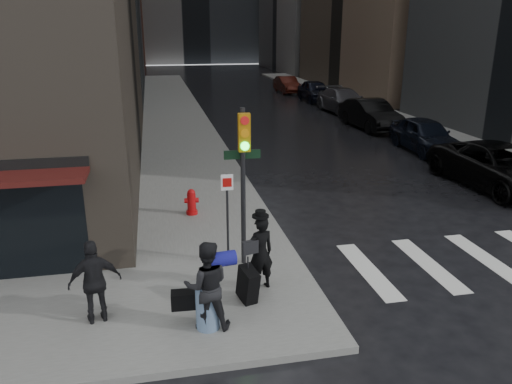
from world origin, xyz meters
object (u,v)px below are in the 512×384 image
parked_car_0 (500,167)px  parked_car_4 (315,91)px  parked_car_1 (425,135)px  parked_car_2 (371,114)px  fire_hydrant (192,203)px  parked_car_5 (287,85)px  parked_car_3 (343,101)px  man_greycoat (95,282)px  traffic_light (242,167)px  man_jeans (206,286)px  man_overcoat (258,258)px

parked_car_0 → parked_car_4: bearing=85.6°
parked_car_1 → parked_car_2: (-0.20, 5.67, 0.05)m
fire_hydrant → parked_car_5: size_ratio=0.18×
parked_car_3 → fire_hydrant: bearing=-126.6°
man_greycoat → parked_car_4: man_greycoat is taller
man_greycoat → parked_car_5: man_greycoat is taller
man_greycoat → parked_car_5: bearing=-122.9°
fire_hydrant → parked_car_1: 13.17m
parked_car_2 → traffic_light: bearing=-126.3°
fire_hydrant → parked_car_0: 11.22m
fire_hydrant → parked_car_2: size_ratio=0.16×
man_jeans → parked_car_0: bearing=-145.4°
parked_car_2 → parked_car_3: size_ratio=0.91×
fire_hydrant → parked_car_1: parked_car_1 is taller
fire_hydrant → parked_car_3: 21.40m
man_greycoat → fire_hydrant: 5.98m
man_overcoat → parked_car_0: 11.73m
parked_car_1 → parked_car_3: bearing=90.3°
parked_car_2 → parked_car_1: bearing=-91.2°
traffic_light → parked_car_5: (9.95, 32.88, -1.87)m
fire_hydrant → parked_car_1: (11.44, 6.51, 0.28)m
man_jeans → parked_car_4: size_ratio=0.37×
man_overcoat → parked_car_2: man_overcoat is taller
man_greycoat → parked_car_0: 14.87m
man_greycoat → fire_hydrant: man_greycoat is taller
parked_car_3 → parked_car_4: size_ratio=1.17×
parked_car_3 → parked_car_1: bearing=-94.9°
parked_car_4 → parked_car_5: 5.73m
man_overcoat → parked_car_5: 35.59m
parked_car_1 → parked_car_0: bearing=-90.5°
parked_car_1 → parked_car_2: parked_car_2 is taller
traffic_light → man_jeans: bearing=-113.4°
parked_car_1 → parked_car_3: size_ratio=0.83×
man_greycoat → parked_car_3: (14.04, 23.37, -0.18)m
traffic_light → parked_car_4: bearing=69.6°
man_jeans → man_greycoat: (-2.06, 0.65, -0.04)m
man_jeans → fire_hydrant: man_jeans is taller
man_overcoat → traffic_light: 2.12m
parked_car_1 → parked_car_3: 11.36m
traffic_light → man_greycoat: bearing=-149.0°
parked_car_5 → parked_car_2: bearing=-90.3°
parked_car_2 → parked_car_3: parked_car_2 is taller
man_overcoat → parked_car_1: man_overcoat is taller
parked_car_3 → parked_car_5: parked_car_3 is taller
man_overcoat → parked_car_3: 25.26m
man_overcoat → fire_hydrant: size_ratio=2.32×
man_jeans → parked_car_5: (11.08, 35.37, -0.33)m
parked_car_0 → parked_car_5: size_ratio=1.33×
man_overcoat → parked_car_5: size_ratio=0.43×
man_greycoat → parked_car_4: (13.89, 29.04, -0.18)m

